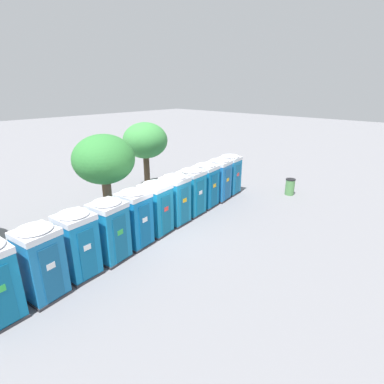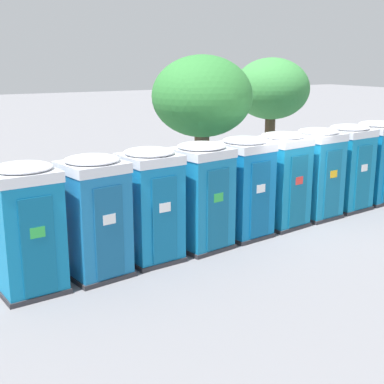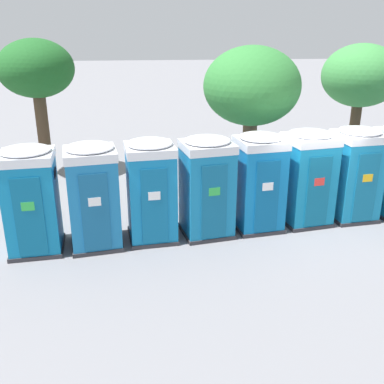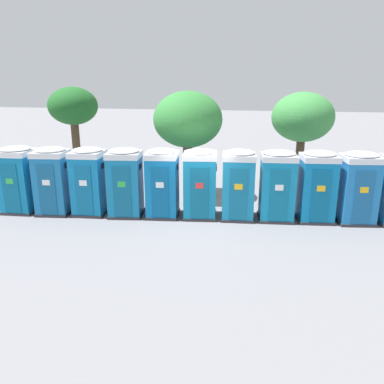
{
  "view_description": "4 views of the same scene",
  "coord_description": "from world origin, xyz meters",
  "px_view_note": "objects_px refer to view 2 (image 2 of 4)",
  "views": [
    {
      "loc": [
        -8.22,
        -9.92,
        6.55
      ],
      "look_at": [
        2.8,
        0.33,
        1.24
      ],
      "focal_mm": 28.0,
      "sensor_mm": 36.0,
      "label": 1
    },
    {
      "loc": [
        -8.97,
        -10.8,
        4.39
      ],
      "look_at": [
        -2.99,
        -0.44,
        1.4
      ],
      "focal_mm": 50.0,
      "sensor_mm": 36.0,
      "label": 2
    },
    {
      "loc": [
        -4.24,
        -10.83,
        5.05
      ],
      "look_at": [
        -3.11,
        -0.45,
        1.15
      ],
      "focal_mm": 42.0,
      "sensor_mm": 36.0,
      "label": 3
    },
    {
      "loc": [
        2.55,
        -12.97,
        4.75
      ],
      "look_at": [
        -0.29,
        -0.08,
        0.95
      ],
      "focal_mm": 35.0,
      "sensor_mm": 36.0,
      "label": 4
    }
  ],
  "objects_px": {
    "portapotty_5": "(282,179)",
    "street_tree_1": "(271,90)",
    "portapotty_0": "(27,228)",
    "portapotty_2": "(150,204)",
    "portapotty_1": "(95,216)",
    "portapotty_3": "(201,195)",
    "portapotty_8": "(375,162)",
    "street_tree_0": "(202,98)",
    "portapotty_6": "(317,173)",
    "portapotty_4": "(244,187)",
    "portapotty_7": "(347,167)"
  },
  "relations": [
    {
      "from": "portapotty_6",
      "to": "portapotty_7",
      "type": "bearing_deg",
      "value": 7.56
    },
    {
      "from": "portapotty_6",
      "to": "portapotty_7",
      "type": "height_order",
      "value": "same"
    },
    {
      "from": "portapotty_6",
      "to": "portapotty_7",
      "type": "relative_size",
      "value": 1.0
    },
    {
      "from": "portapotty_3",
      "to": "street_tree_0",
      "type": "bearing_deg",
      "value": 58.81
    },
    {
      "from": "portapotty_4",
      "to": "portapotty_6",
      "type": "bearing_deg",
      "value": 7.43
    },
    {
      "from": "portapotty_0",
      "to": "portapotty_8",
      "type": "xyz_separation_m",
      "value": [
        10.99,
        1.4,
        -0.0
      ]
    },
    {
      "from": "portapotty_3",
      "to": "portapotty_7",
      "type": "relative_size",
      "value": 1.0
    },
    {
      "from": "portapotty_5",
      "to": "portapotty_3",
      "type": "bearing_deg",
      "value": -171.38
    },
    {
      "from": "portapotty_5",
      "to": "street_tree_0",
      "type": "relative_size",
      "value": 0.56
    },
    {
      "from": "portapotty_7",
      "to": "portapotty_4",
      "type": "bearing_deg",
      "value": -172.53
    },
    {
      "from": "portapotty_4",
      "to": "portapotty_7",
      "type": "relative_size",
      "value": 1.0
    },
    {
      "from": "portapotty_2",
      "to": "portapotty_5",
      "type": "relative_size",
      "value": 1.0
    },
    {
      "from": "portapotty_8",
      "to": "portapotty_2",
      "type": "bearing_deg",
      "value": -172.66
    },
    {
      "from": "portapotty_2",
      "to": "portapotty_3",
      "type": "relative_size",
      "value": 1.0
    },
    {
      "from": "portapotty_6",
      "to": "street_tree_1",
      "type": "xyz_separation_m",
      "value": [
        2.4,
        5.2,
        1.97
      ]
    },
    {
      "from": "portapotty_3",
      "to": "portapotty_8",
      "type": "height_order",
      "value": "same"
    },
    {
      "from": "portapotty_0",
      "to": "portapotty_2",
      "type": "bearing_deg",
      "value": 7.06
    },
    {
      "from": "portapotty_5",
      "to": "portapotty_6",
      "type": "relative_size",
      "value": 1.0
    },
    {
      "from": "portapotty_3",
      "to": "street_tree_1",
      "type": "relative_size",
      "value": 0.57
    },
    {
      "from": "portapotty_1",
      "to": "portapotty_5",
      "type": "bearing_deg",
      "value": 7.93
    },
    {
      "from": "portapotty_0",
      "to": "portapotty_2",
      "type": "height_order",
      "value": "same"
    },
    {
      "from": "portapotty_2",
      "to": "street_tree_1",
      "type": "distance_m",
      "value": 10.05
    },
    {
      "from": "portapotty_5",
      "to": "street_tree_1",
      "type": "distance_m",
      "value": 6.84
    },
    {
      "from": "portapotty_6",
      "to": "portapotty_3",
      "type": "bearing_deg",
      "value": -172.12
    },
    {
      "from": "portapotty_1",
      "to": "portapotty_3",
      "type": "xyz_separation_m",
      "value": [
        2.75,
        0.35,
        -0.0
      ]
    },
    {
      "from": "portapotty_3",
      "to": "street_tree_0",
      "type": "relative_size",
      "value": 0.56
    },
    {
      "from": "portapotty_0",
      "to": "portapotty_5",
      "type": "relative_size",
      "value": 1.0
    },
    {
      "from": "portapotty_1",
      "to": "portapotty_8",
      "type": "distance_m",
      "value": 9.69
    },
    {
      "from": "portapotty_2",
      "to": "portapotty_7",
      "type": "relative_size",
      "value": 1.0
    },
    {
      "from": "portapotty_7",
      "to": "street_tree_1",
      "type": "bearing_deg",
      "value": 78.41
    },
    {
      "from": "portapotty_7",
      "to": "portapotty_3",
      "type": "bearing_deg",
      "value": -172.2
    },
    {
      "from": "portapotty_0",
      "to": "portapotty_5",
      "type": "xyz_separation_m",
      "value": [
        6.87,
        0.87,
        -0.0
      ]
    },
    {
      "from": "portapotty_1",
      "to": "portapotty_8",
      "type": "xyz_separation_m",
      "value": [
        9.6,
        1.29,
        -0.0
      ]
    },
    {
      "from": "portapotty_4",
      "to": "portapotty_2",
      "type": "bearing_deg",
      "value": -173.14
    },
    {
      "from": "portapotty_7",
      "to": "portapotty_5",
      "type": "bearing_deg",
      "value": -173.02
    },
    {
      "from": "portapotty_2",
      "to": "street_tree_0",
      "type": "relative_size",
      "value": 0.56
    },
    {
      "from": "portapotty_5",
      "to": "portapotty_7",
      "type": "distance_m",
      "value": 2.77
    },
    {
      "from": "portapotty_5",
      "to": "street_tree_0",
      "type": "distance_m",
      "value": 3.32
    },
    {
      "from": "portapotty_1",
      "to": "portapotty_3",
      "type": "height_order",
      "value": "same"
    },
    {
      "from": "portapotty_6",
      "to": "street_tree_0",
      "type": "relative_size",
      "value": 0.56
    },
    {
      "from": "portapotty_2",
      "to": "street_tree_0",
      "type": "distance_m",
      "value": 4.75
    },
    {
      "from": "portapotty_5",
      "to": "portapotty_1",
      "type": "bearing_deg",
      "value": -172.07
    },
    {
      "from": "portapotty_7",
      "to": "portapotty_6",
      "type": "bearing_deg",
      "value": -172.44
    },
    {
      "from": "portapotty_2",
      "to": "portapotty_1",
      "type": "bearing_deg",
      "value": -170.46
    },
    {
      "from": "portapotty_6",
      "to": "street_tree_0",
      "type": "bearing_deg",
      "value": 136.37
    },
    {
      "from": "portapotty_7",
      "to": "street_tree_1",
      "type": "distance_m",
      "value": 5.49
    },
    {
      "from": "portapotty_3",
      "to": "street_tree_1",
      "type": "bearing_deg",
      "value": 41.53
    },
    {
      "from": "portapotty_7",
      "to": "portapotty_0",
      "type": "bearing_deg",
      "value": -172.82
    },
    {
      "from": "portapotty_5",
      "to": "portapotty_6",
      "type": "bearing_deg",
      "value": 6.39
    },
    {
      "from": "portapotty_4",
      "to": "portapotty_1",
      "type": "bearing_deg",
      "value": -172.25
    }
  ]
}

